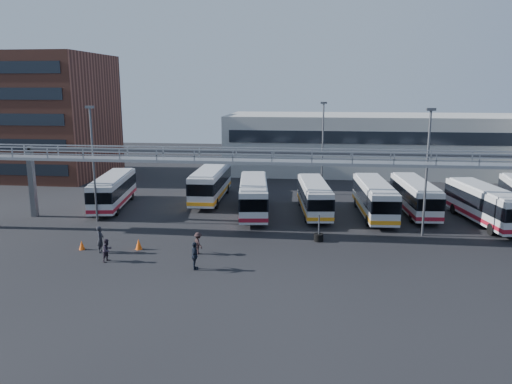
# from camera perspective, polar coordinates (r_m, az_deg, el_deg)

# --- Properties ---
(ground) EXTENTS (140.00, 140.00, 0.00)m
(ground) POSITION_cam_1_polar(r_m,az_deg,el_deg) (35.28, 1.15, -7.60)
(ground) COLOR black
(ground) RESTS_ON ground
(gantry) EXTENTS (51.40, 5.15, 7.10)m
(gantry) POSITION_cam_1_polar(r_m,az_deg,el_deg) (39.60, 2.04, 2.79)
(gantry) COLOR gray
(gantry) RESTS_ON ground
(apartment_building) EXTENTS (18.00, 15.00, 16.00)m
(apartment_building) POSITION_cam_1_polar(r_m,az_deg,el_deg) (73.39, -23.89, 7.97)
(apartment_building) COLOR brown
(apartment_building) RESTS_ON ground
(warehouse) EXTENTS (42.00, 14.00, 8.00)m
(warehouse) POSITION_cam_1_polar(r_m,az_deg,el_deg) (72.03, 13.87, 5.39)
(warehouse) COLOR #9E9E99
(warehouse) RESTS_ON ground
(light_pole_left) EXTENTS (0.70, 0.35, 10.21)m
(light_pole_left) POSITION_cam_1_polar(r_m,az_deg,el_deg) (45.80, -18.13, 3.73)
(light_pole_left) COLOR #4C4F54
(light_pole_left) RESTS_ON ground
(light_pole_mid) EXTENTS (0.70, 0.35, 10.21)m
(light_pole_mid) POSITION_cam_1_polar(r_m,az_deg,el_deg) (41.46, 18.97, 2.87)
(light_pole_mid) COLOR #4C4F54
(light_pole_mid) RESTS_ON ground
(light_pole_back) EXTENTS (0.70, 0.35, 10.21)m
(light_pole_back) POSITION_cam_1_polar(r_m,az_deg,el_deg) (55.42, 7.63, 5.55)
(light_pole_back) COLOR #4C4F54
(light_pole_back) RESTS_ON ground
(bus_1) EXTENTS (4.06, 10.80, 3.20)m
(bus_1) POSITION_cam_1_polar(r_m,az_deg,el_deg) (51.52, -16.02, 0.25)
(bus_1) COLOR silver
(bus_1) RESTS_ON ground
(bus_3) EXTENTS (2.96, 11.48, 3.47)m
(bus_3) POSITION_cam_1_polar(r_m,az_deg,el_deg) (52.78, -5.19, 1.11)
(bus_3) COLOR silver
(bus_3) RESTS_ON ground
(bus_4) EXTENTS (3.84, 11.07, 3.29)m
(bus_4) POSITION_cam_1_polar(r_m,az_deg,el_deg) (46.78, -0.28, -0.37)
(bus_4) COLOR silver
(bus_4) RESTS_ON ground
(bus_5) EXTENTS (3.55, 10.32, 3.07)m
(bus_5) POSITION_cam_1_polar(r_m,az_deg,el_deg) (47.35, 6.67, -0.46)
(bus_5) COLOR silver
(bus_5) RESTS_ON ground
(bus_6) EXTENTS (3.24, 10.89, 3.26)m
(bus_6) POSITION_cam_1_polar(r_m,az_deg,el_deg) (47.28, 13.37, -0.59)
(bus_6) COLOR silver
(bus_6) RESTS_ON ground
(bus_7) EXTENTS (3.17, 10.56, 3.16)m
(bus_7) POSITION_cam_1_polar(r_m,az_deg,el_deg) (49.43, 17.68, -0.36)
(bus_7) COLOR silver
(bus_7) RESTS_ON ground
(bus_8) EXTENTS (4.37, 11.06, 3.28)m
(bus_8) POSITION_cam_1_polar(r_m,az_deg,el_deg) (47.88, 24.69, -1.21)
(bus_8) COLOR silver
(bus_8) RESTS_ON ground
(pedestrian_a) EXTENTS (0.58, 0.78, 1.95)m
(pedestrian_a) POSITION_cam_1_polar(r_m,az_deg,el_deg) (37.97, -17.37, -5.18)
(pedestrian_a) COLOR black
(pedestrian_a) RESTS_ON ground
(pedestrian_b) EXTENTS (0.84, 0.94, 1.60)m
(pedestrian_b) POSITION_cam_1_polar(r_m,az_deg,el_deg) (35.98, -16.63, -6.38)
(pedestrian_b) COLOR #28202D
(pedestrian_b) RESTS_ON ground
(pedestrian_c) EXTENTS (1.09, 1.17, 1.59)m
(pedestrian_c) POSITION_cam_1_polar(r_m,az_deg,el_deg) (36.23, -6.62, -5.83)
(pedestrian_c) COLOR black
(pedestrian_c) RESTS_ON ground
(pedestrian_d) EXTENTS (0.69, 1.17, 1.87)m
(pedestrian_d) POSITION_cam_1_polar(r_m,az_deg,el_deg) (33.19, -7.02, -7.27)
(pedestrian_d) COLOR black
(pedestrian_d) RESTS_ON ground
(cone_left) EXTENTS (0.50, 0.50, 0.69)m
(cone_left) POSITION_cam_1_polar(r_m,az_deg,el_deg) (39.20, -19.29, -5.75)
(cone_left) COLOR #F6570D
(cone_left) RESTS_ON ground
(cone_right) EXTENTS (0.66, 0.66, 0.80)m
(cone_right) POSITION_cam_1_polar(r_m,az_deg,el_deg) (38.06, -13.26, -5.82)
(cone_right) COLOR #F6570D
(cone_right) RESTS_ON ground
(tire_stack) EXTENTS (0.74, 0.74, 2.11)m
(tire_stack) POSITION_cam_1_polar(r_m,az_deg,el_deg) (39.29, 7.18, -5.09)
(tire_stack) COLOR black
(tire_stack) RESTS_ON ground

